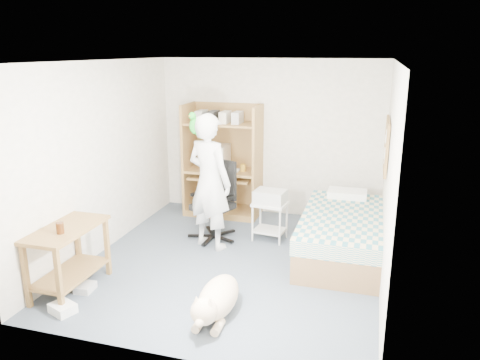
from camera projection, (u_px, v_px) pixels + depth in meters
The scene contains 21 objects.
floor at pixel (234, 262), 6.00m from camera, with size 4.00×4.00×0.00m, color #424E5A.
wall_back at pixel (270, 138), 7.51m from camera, with size 3.60×0.02×2.50m, color beige.
wall_right at pixel (388, 178), 5.18m from camera, with size 0.02×4.00×2.50m, color beige.
wall_left at pixel (103, 158), 6.15m from camera, with size 0.02×4.00×2.50m, color beige.
ceiling at pixel (233, 61), 5.33m from camera, with size 3.60×4.00×0.02m, color white.
computer_hutch at pixel (224, 165), 7.57m from camera, with size 1.20×0.63×1.80m.
bed at pixel (342, 234), 6.14m from camera, with size 1.02×2.02×0.66m.
side_desk at pixel (68, 249), 5.18m from camera, with size 0.50×1.00×0.75m.
corkboard at pixel (386, 145), 5.96m from camera, with size 0.04×0.94×0.66m.
office_chair at pixel (216, 212), 6.67m from camera, with size 0.64×0.64×1.11m.
person at pixel (209, 182), 6.24m from camera, with size 0.67×0.44×1.84m, color silver.
parrot at pixel (194, 124), 6.10m from camera, with size 0.14×0.23×0.37m.
dog at pixel (217, 299), 4.74m from camera, with size 0.38×1.15×0.43m.
printer_cart at pixel (270, 215), 6.62m from camera, with size 0.50×0.42×0.55m.
printer at pixel (270, 197), 6.54m from camera, with size 0.42×0.32×0.18m, color #AFB0AB.
crt_monitor at pixel (216, 156), 7.58m from camera, with size 0.39×0.42×0.37m.
keyboard at pixel (221, 176), 7.47m from camera, with size 0.45×0.16×0.03m, color beige.
pencil_cup at pixel (243, 168), 7.40m from camera, with size 0.08×0.08×0.12m, color gold.
drink_glass at pixel (60, 228), 4.93m from camera, with size 0.08×0.08×0.12m, color #3F1E0A.
floor_box_a at pixel (63, 308), 4.82m from camera, with size 0.25×0.20×0.10m, color white.
floor_box_b at pixel (85, 288), 5.26m from camera, with size 0.18×0.22×0.08m, color #B6B6B1.
Camera 1 is at (1.62, -5.25, 2.63)m, focal length 35.00 mm.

